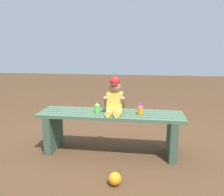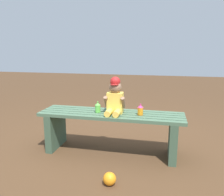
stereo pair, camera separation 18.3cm
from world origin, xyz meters
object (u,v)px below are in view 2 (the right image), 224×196
Objects in this scene: child_figure at (115,98)px; sippy_cup_left at (98,107)px; park_bench at (111,126)px; sippy_cup_right at (140,110)px; toy_ball at (110,179)px.

child_figure reaches higher than sippy_cup_left.
sippy_cup_left is at bearing -177.64° from child_figure.
sippy_cup_right is (0.33, -0.01, 0.21)m from park_bench.
sippy_cup_right is at bearing 72.91° from toy_ball.
sippy_cup_right reaches higher than toy_ball.
park_bench is at bearing 5.74° from sippy_cup_left.
sippy_cup_right reaches higher than park_bench.
sippy_cup_left reaches higher than park_bench.
toy_ball is at bearing -78.22° from park_bench.
park_bench reaches higher than toy_ball.
sippy_cup_right is at bearing 0.00° from sippy_cup_left.
child_figure reaches higher than sippy_cup_right.
sippy_cup_left is 0.48m from sippy_cup_right.
sippy_cup_right is 0.81m from toy_ball.
toy_ball is at bearing -65.76° from sippy_cup_left.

